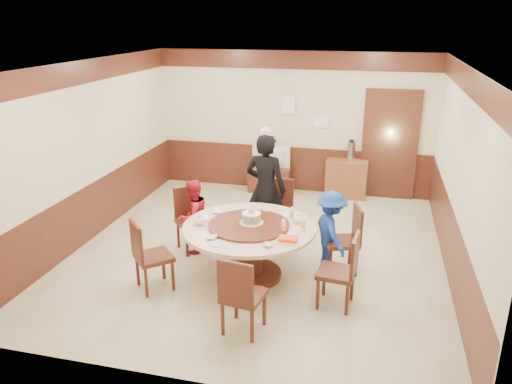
% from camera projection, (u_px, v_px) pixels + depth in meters
% --- Properties ---
extents(room, '(6.00, 6.04, 2.84)m').
position_uv_depth(room, '(260.00, 184.00, 7.36)').
color(room, '#BFB699').
rests_on(room, ground).
extents(banquet_table, '(1.80, 1.80, 0.78)m').
position_uv_depth(banquet_table, '(249.00, 241.00, 6.80)').
color(banquet_table, '#461E16').
rests_on(banquet_table, ground).
extents(chair_0, '(0.56, 0.55, 0.97)m').
position_uv_depth(chair_0, '(342.00, 251.00, 7.01)').
color(chair_0, '#461E16').
rests_on(chair_0, ground).
extents(chair_1, '(0.47, 0.48, 0.97)m').
position_uv_depth(chair_1, '(279.00, 221.00, 8.02)').
color(chair_1, '#461E16').
rests_on(chair_1, ground).
extents(chair_2, '(0.62, 0.62, 0.97)m').
position_uv_depth(chair_2, '(193.00, 231.00, 7.67)').
color(chair_2, '#461E16').
rests_on(chair_2, ground).
extents(chair_3, '(0.62, 0.62, 0.97)m').
position_uv_depth(chair_3, '(153.00, 267.00, 6.55)').
color(chair_3, '#461E16').
rests_on(chair_3, ground).
extents(chair_4, '(0.51, 0.51, 0.97)m').
position_uv_depth(chair_4, '(243.00, 308.00, 5.65)').
color(chair_4, '#461E16').
rests_on(chair_4, ground).
extents(chair_5, '(0.49, 0.49, 0.97)m').
position_uv_depth(chair_5, '(337.00, 283.00, 6.16)').
color(chair_5, '#461E16').
rests_on(chair_5, ground).
extents(person_standing, '(0.71, 0.53, 1.79)m').
position_uv_depth(person_standing, '(266.00, 189.00, 7.71)').
color(person_standing, black).
rests_on(person_standing, ground).
extents(person_red, '(0.63, 0.69, 1.15)m').
position_uv_depth(person_red, '(193.00, 216.00, 7.51)').
color(person_red, '#AF172A').
rests_on(person_red, ground).
extents(person_blue, '(0.75, 0.88, 1.18)m').
position_uv_depth(person_blue, '(331.00, 231.00, 6.95)').
color(person_blue, navy).
rests_on(person_blue, ground).
extents(birthday_cake, '(0.32, 0.32, 0.21)m').
position_uv_depth(birthday_cake, '(251.00, 218.00, 6.73)').
color(birthday_cake, white).
rests_on(birthday_cake, banquet_table).
extents(teapot_left, '(0.17, 0.15, 0.13)m').
position_uv_depth(teapot_left, '(200.00, 221.00, 6.75)').
color(teapot_left, white).
rests_on(teapot_left, banquet_table).
extents(teapot_right, '(0.17, 0.15, 0.13)m').
position_uv_depth(teapot_right, '(298.00, 219.00, 6.80)').
color(teapot_right, white).
rests_on(teapot_right, banquet_table).
extents(bowl_0, '(0.15, 0.15, 0.04)m').
position_uv_depth(bowl_0, '(218.00, 212.00, 7.16)').
color(bowl_0, white).
rests_on(bowl_0, banquet_table).
extents(bowl_1, '(0.13, 0.13, 0.04)m').
position_uv_depth(bowl_1, '(268.00, 245.00, 6.12)').
color(bowl_1, white).
rests_on(bowl_1, banquet_table).
extents(bowl_2, '(0.15, 0.15, 0.04)m').
position_uv_depth(bowl_2, '(211.00, 237.00, 6.34)').
color(bowl_2, white).
rests_on(bowl_2, banquet_table).
extents(bowl_3, '(0.14, 0.14, 0.04)m').
position_uv_depth(bowl_3, '(293.00, 234.00, 6.42)').
color(bowl_3, white).
rests_on(bowl_3, banquet_table).
extents(bowl_4, '(0.16, 0.16, 0.04)m').
position_uv_depth(bowl_4, '(204.00, 218.00, 6.93)').
color(bowl_4, white).
rests_on(bowl_4, banquet_table).
extents(bowl_5, '(0.13, 0.13, 0.04)m').
position_uv_depth(bowl_5, '(266.00, 210.00, 7.21)').
color(bowl_5, white).
rests_on(bowl_5, banquet_table).
extents(saucer_near, '(0.18, 0.18, 0.01)m').
position_uv_depth(saucer_near, '(216.00, 244.00, 6.18)').
color(saucer_near, white).
rests_on(saucer_near, banquet_table).
extents(saucer_far, '(0.18, 0.18, 0.01)m').
position_uv_depth(saucer_far, '(288.00, 215.00, 7.08)').
color(saucer_far, white).
rests_on(saucer_far, banquet_table).
extents(shrimp_platter, '(0.30, 0.20, 0.06)m').
position_uv_depth(shrimp_platter, '(288.00, 240.00, 6.24)').
color(shrimp_platter, white).
rests_on(shrimp_platter, banquet_table).
extents(bottle_0, '(0.06, 0.06, 0.16)m').
position_uv_depth(bottle_0, '(283.00, 226.00, 6.52)').
color(bottle_0, white).
rests_on(bottle_0, banquet_table).
extents(bottle_1, '(0.06, 0.06, 0.16)m').
position_uv_depth(bottle_1, '(303.00, 226.00, 6.54)').
color(bottle_1, white).
rests_on(bottle_1, banquet_table).
extents(bottle_2, '(0.06, 0.06, 0.16)m').
position_uv_depth(bottle_2, '(292.00, 214.00, 6.93)').
color(bottle_2, white).
rests_on(bottle_2, banquet_table).
extents(tv_stand, '(0.85, 0.45, 0.50)m').
position_uv_depth(tv_stand, '(270.00, 179.00, 10.24)').
color(tv_stand, '#461E16').
rests_on(tv_stand, ground).
extents(television, '(0.78, 0.11, 0.45)m').
position_uv_depth(television, '(270.00, 157.00, 10.08)').
color(television, gray).
rests_on(television, tv_stand).
extents(side_cabinet, '(0.80, 0.40, 0.75)m').
position_uv_depth(side_cabinet, '(346.00, 179.00, 9.88)').
color(side_cabinet, brown).
rests_on(side_cabinet, ground).
extents(thermos, '(0.15, 0.15, 0.38)m').
position_uv_depth(thermos, '(351.00, 151.00, 9.68)').
color(thermos, silver).
rests_on(thermos, side_cabinet).
extents(notice_left, '(0.25, 0.00, 0.35)m').
position_uv_depth(notice_left, '(289.00, 105.00, 9.85)').
color(notice_left, white).
rests_on(notice_left, room).
extents(notice_right, '(0.30, 0.00, 0.22)m').
position_uv_depth(notice_right, '(321.00, 122.00, 9.81)').
color(notice_right, white).
rests_on(notice_right, room).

